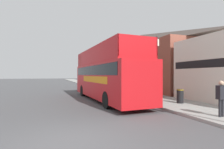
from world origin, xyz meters
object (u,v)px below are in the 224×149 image
object	(u,v)px
tour_bus	(105,77)
parked_car_ahead_of_bus	(90,85)
lamp_post_nearest	(157,57)
pedestrian_nearest	(221,95)
litter_bin	(180,96)
lamp_post_second	(111,62)

from	to	relation	value
tour_bus	parked_car_ahead_of_bus	world-z (taller)	tour_bus
tour_bus	lamp_post_nearest	bearing A→B (deg)	-59.75
pedestrian_nearest	lamp_post_nearest	xyz separation A→B (m)	(-0.75, 3.96, 2.09)
lamp_post_nearest	litter_bin	distance (m)	3.10
tour_bus	pedestrian_nearest	size ratio (longest dim) A/B	6.70
lamp_post_second	litter_bin	size ratio (longest dim) A/B	5.29
parked_car_ahead_of_bus	tour_bus	bearing A→B (deg)	-97.21
pedestrian_nearest	parked_car_ahead_of_bus	bearing A→B (deg)	97.73
litter_bin	lamp_post_second	bearing A→B (deg)	98.37
pedestrian_nearest	lamp_post_nearest	distance (m)	4.54
parked_car_ahead_of_bus	lamp_post_second	distance (m)	4.70
tour_bus	lamp_post_nearest	world-z (taller)	lamp_post_nearest
tour_bus	lamp_post_second	xyz separation A→B (m)	(2.57, 6.00, 1.67)
tour_bus	pedestrian_nearest	xyz separation A→B (m)	(3.10, -7.63, -0.73)
parked_car_ahead_of_bus	pedestrian_nearest	size ratio (longest dim) A/B	2.61
parked_car_ahead_of_bus	lamp_post_nearest	xyz separation A→B (m)	(1.55, -12.97, 2.52)
tour_bus	pedestrian_nearest	world-z (taller)	tour_bus
lamp_post_second	litter_bin	bearing A→B (deg)	-81.63
parked_car_ahead_of_bus	lamp_post_nearest	size ratio (longest dim) A/B	0.96
lamp_post_second	tour_bus	bearing A→B (deg)	-113.21
pedestrian_nearest	lamp_post_second	size ratio (longest dim) A/B	0.33
lamp_post_nearest	lamp_post_second	xyz separation A→B (m)	(0.23, 9.68, 0.31)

